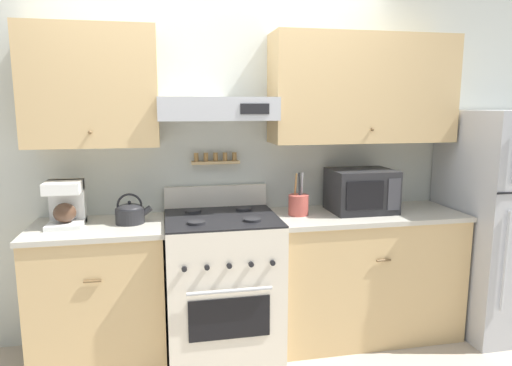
% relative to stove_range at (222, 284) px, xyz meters
% --- Properties ---
extents(wall_back, '(5.20, 0.46, 2.55)m').
position_rel_stove_range_xyz_m(wall_back, '(0.11, 0.31, 0.97)').
color(wall_back, silver).
rests_on(wall_back, ground_plane).
extents(counter_left, '(0.84, 0.61, 0.92)m').
position_rel_stove_range_xyz_m(counter_left, '(-0.79, 0.05, -0.02)').
color(counter_left, tan).
rests_on(counter_left, ground_plane).
extents(counter_right, '(1.35, 0.61, 0.92)m').
position_rel_stove_range_xyz_m(counter_right, '(1.05, 0.05, -0.02)').
color(counter_right, tan).
rests_on(counter_right, ground_plane).
extents(stove_range, '(0.74, 0.71, 1.11)m').
position_rel_stove_range_xyz_m(stove_range, '(0.00, 0.00, 0.00)').
color(stove_range, beige).
rests_on(stove_range, ground_plane).
extents(refrigerator, '(0.80, 0.76, 1.64)m').
position_rel_stove_range_xyz_m(refrigerator, '(2.13, -0.04, 0.34)').
color(refrigerator, '#ADAFB5').
rests_on(refrigerator, ground_plane).
extents(tea_kettle, '(0.24, 0.18, 0.20)m').
position_rel_stove_range_xyz_m(tea_kettle, '(-0.59, 0.07, 0.51)').
color(tea_kettle, '#232326').
rests_on(tea_kettle, counter_left).
extents(coffee_maker, '(0.22, 0.25, 0.29)m').
position_rel_stove_range_xyz_m(coffee_maker, '(-0.98, 0.10, 0.58)').
color(coffee_maker, white).
rests_on(coffee_maker, counter_left).
extents(microwave, '(0.45, 0.37, 0.30)m').
position_rel_stove_range_xyz_m(microwave, '(1.02, 0.09, 0.59)').
color(microwave, '#232326').
rests_on(microwave, counter_right).
extents(utensil_crock, '(0.14, 0.14, 0.30)m').
position_rel_stove_range_xyz_m(utensil_crock, '(0.55, 0.07, 0.51)').
color(utensil_crock, '#B24C42').
rests_on(utensil_crock, counter_right).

